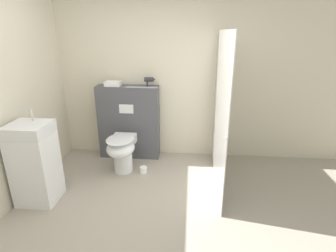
{
  "coord_description": "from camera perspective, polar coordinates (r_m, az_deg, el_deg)",
  "views": [
    {
      "loc": [
        0.53,
        -2.16,
        1.96
      ],
      "look_at": [
        0.24,
        1.14,
        0.77
      ],
      "focal_mm": 28.0,
      "sensor_mm": 36.0,
      "label": 1
    }
  ],
  "objects": [
    {
      "name": "spare_toilet_roll",
      "position": [
        3.92,
        -5.39,
        -9.47
      ],
      "size": [
        0.1,
        0.1,
        0.1
      ],
      "color": "white",
      "rests_on": "ground_plane"
    },
    {
      "name": "wall_back",
      "position": [
        4.18,
        -2.3,
        10.06
      ],
      "size": [
        8.0,
        0.06,
        2.5
      ],
      "color": "beige",
      "rests_on": "ground_plane"
    },
    {
      "name": "folded_towel",
      "position": [
        4.14,
        -11.9,
        9.04
      ],
      "size": [
        0.23,
        0.17,
        0.07
      ],
      "color": "white",
      "rests_on": "partition_panel"
    },
    {
      "name": "partition_panel",
      "position": [
        4.26,
        -8.48,
        0.83
      ],
      "size": [
        0.96,
        0.26,
        1.18
      ],
      "color": "#4C4C51",
      "rests_on": "ground_plane"
    },
    {
      "name": "sink_vanity",
      "position": [
        3.49,
        -26.98,
        -7.27
      ],
      "size": [
        0.45,
        0.42,
        1.13
      ],
      "color": "white",
      "rests_on": "ground_plane"
    },
    {
      "name": "ground_plane",
      "position": [
        2.96,
        -7.0,
        -21.76
      ],
      "size": [
        12.0,
        12.0,
        0.0
      ],
      "primitive_type": "plane",
      "color": "#9E9384"
    },
    {
      "name": "shower_glass",
      "position": [
        3.42,
        11.27,
        3.01
      ],
      "size": [
        0.04,
        1.6,
        1.98
      ],
      "color": "silver",
      "rests_on": "ground_plane"
    },
    {
      "name": "hair_drier",
      "position": [
        4.04,
        -4.05,
        10.01
      ],
      "size": [
        0.17,
        0.07,
        0.14
      ],
      "color": "#2D2D33",
      "rests_on": "partition_panel"
    },
    {
      "name": "toilet",
      "position": [
        3.84,
        -10.03,
        -5.29
      ],
      "size": [
        0.39,
        0.59,
        0.56
      ],
      "color": "white",
      "rests_on": "ground_plane"
    }
  ]
}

